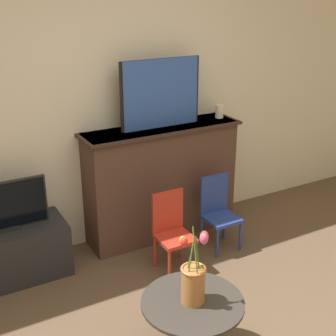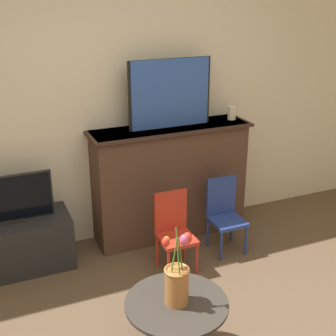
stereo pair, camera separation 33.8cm
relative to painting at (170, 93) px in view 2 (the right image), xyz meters
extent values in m
cube|color=beige|center=(-0.51, 0.20, 0.03)|extent=(8.00, 0.06, 2.70)
cube|color=#4C3328|center=(0.00, -0.01, -0.80)|extent=(1.37, 0.35, 1.03)
cube|color=#35231C|center=(0.00, -0.02, -0.30)|extent=(1.43, 0.39, 0.02)
cube|color=black|center=(0.00, 0.01, 0.00)|extent=(0.74, 0.02, 0.58)
cube|color=#2D51A8|center=(0.00, -0.01, 0.00)|extent=(0.70, 0.02, 0.58)
cylinder|color=silver|center=(0.60, -0.01, -0.23)|extent=(0.07, 0.07, 0.12)
cube|color=#232326|center=(-1.43, -0.06, -1.10)|extent=(0.98, 0.43, 0.43)
cube|color=black|center=(-1.43, -0.06, -0.88)|extent=(0.29, 0.12, 0.02)
cube|color=black|center=(-1.43, -0.05, -0.70)|extent=(0.76, 0.02, 0.38)
cube|color=black|center=(-1.43, -0.06, -0.70)|extent=(0.73, 0.02, 0.35)
cylinder|color=#B22D1E|center=(-0.32, -0.71, -1.18)|extent=(0.02, 0.02, 0.27)
cylinder|color=#B22D1E|center=(-0.08, -0.71, -1.18)|extent=(0.02, 0.02, 0.27)
cylinder|color=#B22D1E|center=(-0.32, -0.47, -1.18)|extent=(0.02, 0.02, 0.27)
cylinder|color=#B22D1E|center=(-0.08, -0.47, -1.18)|extent=(0.02, 0.02, 0.27)
cube|color=#B22D1E|center=(-0.20, -0.59, -1.04)|extent=(0.28, 0.28, 0.03)
cube|color=#B22D1E|center=(-0.20, -0.47, -0.85)|extent=(0.28, 0.02, 0.35)
cylinder|color=navy|center=(0.20, -0.62, -1.18)|extent=(0.02, 0.02, 0.27)
cylinder|color=navy|center=(0.44, -0.62, -1.18)|extent=(0.02, 0.02, 0.27)
cylinder|color=navy|center=(0.20, -0.37, -1.18)|extent=(0.02, 0.02, 0.27)
cylinder|color=navy|center=(0.44, -0.37, -1.18)|extent=(0.02, 0.02, 0.27)
cube|color=navy|center=(0.32, -0.50, -1.04)|extent=(0.28, 0.28, 0.03)
cube|color=navy|center=(0.32, -0.37, -0.85)|extent=(0.28, 0.02, 0.35)
cylinder|color=#332D28|center=(-0.61, -1.50, -1.11)|extent=(0.11, 0.11, 0.42)
cylinder|color=#332D28|center=(-0.61, -1.50, -0.89)|extent=(0.61, 0.61, 0.02)
cylinder|color=#AD6B38|center=(-0.61, -1.50, -0.77)|extent=(0.14, 0.14, 0.22)
torus|color=#AD6B38|center=(-0.61, -1.50, -0.66)|extent=(0.15, 0.15, 0.02)
cylinder|color=#477A2D|center=(-0.63, -1.51, -0.59)|extent=(0.06, 0.02, 0.29)
ellipsoid|color=red|center=(-0.68, -1.52, -0.45)|extent=(0.04, 0.04, 0.06)
cylinder|color=#477A2D|center=(-0.61, -1.53, -0.56)|extent=(0.02, 0.10, 0.34)
ellipsoid|color=#E0517A|center=(-0.62, -1.62, -0.40)|extent=(0.05, 0.05, 0.06)
cylinder|color=#477A2D|center=(-0.62, -1.48, -0.61)|extent=(0.03, 0.04, 0.25)
ellipsoid|color=orange|center=(-0.65, -1.45, -0.49)|extent=(0.04, 0.04, 0.06)
cylinder|color=#477A2D|center=(-0.58, -1.51, -0.59)|extent=(0.04, 0.02, 0.29)
ellipsoid|color=red|center=(-0.55, -1.53, -0.45)|extent=(0.05, 0.05, 0.07)
camera|label=1|loc=(-1.84, -3.41, 0.86)|focal=50.00mm
camera|label=2|loc=(-1.54, -3.56, 0.86)|focal=50.00mm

